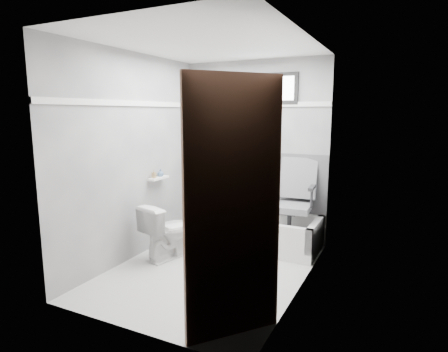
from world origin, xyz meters
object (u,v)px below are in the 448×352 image
Objects in this scene: door at (249,226)px; soap_bottle_b at (161,173)px; office_chair at (290,201)px; toilet at (168,231)px; bathtub at (260,231)px; soap_bottle_a at (154,174)px.

soap_bottle_b is (-1.92, 1.71, -0.04)m from door.
office_chair reaches higher than toilet.
toilet is at bearing -135.97° from bathtub.
bathtub is 15.22× the size of soap_bottle_a.
door is at bearing -41.68° from soap_bottle_b.
soap_bottle_b is (-1.54, -0.55, 0.32)m from office_chair.
office_chair is at bearing 99.49° from door.
office_chair is 1.53m from toilet.
office_chair is 10.16× the size of soap_bottle_b.
soap_bottle_b is (-0.32, 0.32, 0.63)m from toilet.
office_chair is 0.52× the size of door.
soap_bottle_a is at bearing -14.41° from toilet.
soap_bottle_a is 0.97× the size of soap_bottle_b.
bathtub is at bearing 23.16° from soap_bottle_b.
bathtub is 2.46m from door.
bathtub is 1.48m from soap_bottle_b.
bathtub is 1.19m from toilet.
office_chair is at bearing 19.65° from soap_bottle_b.
bathtub is at bearing -176.85° from office_chair.
door reaches higher than office_chair.
door reaches higher than soap_bottle_a.
soap_bottle_a is 0.14m from soap_bottle_b.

